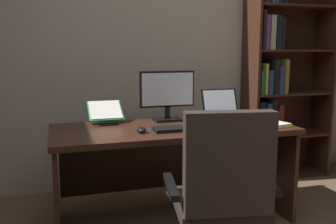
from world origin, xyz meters
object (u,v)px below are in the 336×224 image
(monitor, at_px, (167,96))
(pen, at_px, (206,122))
(notepad, at_px, (203,123))
(office_chair, at_px, (222,206))
(keyboard, at_px, (183,128))
(open_binder, at_px, (256,125))
(desk, at_px, (170,149))
(reading_stand_with_book, at_px, (106,112))
(laptop, at_px, (224,111))
(bookshelf, at_px, (278,75))
(computer_mouse, at_px, (141,130))

(monitor, xyz_separation_m, pen, (0.25, -0.20, -0.18))
(notepad, bearing_deg, office_chair, -104.50)
(keyboard, bearing_deg, monitor, 90.00)
(office_chair, distance_m, open_binder, 0.84)
(desk, bearing_deg, notepad, -8.17)
(monitor, distance_m, keyboard, 0.42)
(reading_stand_with_book, bearing_deg, office_chair, -64.97)
(pen, bearing_deg, laptop, 39.19)
(desk, relative_size, pen, 12.54)
(bookshelf, height_order, pen, bookshelf)
(keyboard, bearing_deg, notepad, 38.23)
(laptop, bearing_deg, keyboard, -142.39)
(desk, relative_size, reading_stand_with_book, 6.00)
(computer_mouse, bearing_deg, office_chair, -62.67)
(open_binder, bearing_deg, monitor, 127.19)
(keyboard, bearing_deg, reading_stand_with_book, 136.76)
(open_binder, bearing_deg, reading_stand_with_book, 139.45)
(desk, height_order, office_chair, office_chair)
(office_chair, relative_size, laptop, 3.02)
(keyboard, bearing_deg, laptop, 37.61)
(keyboard, distance_m, reading_stand_with_book, 0.66)
(office_chair, height_order, reading_stand_with_book, office_chair)
(desk, distance_m, monitor, 0.42)
(office_chair, bearing_deg, monitor, 101.27)
(laptop, distance_m, notepad, 0.35)
(pen, bearing_deg, keyboard, -144.09)
(bookshelf, height_order, keyboard, bookshelf)
(desk, height_order, notepad, notepad)
(keyboard, bearing_deg, office_chair, -88.07)
(open_binder, distance_m, pen, 0.38)
(pen, bearing_deg, office_chair, -105.84)
(office_chair, distance_m, keyboard, 0.70)
(computer_mouse, bearing_deg, notepad, 18.79)
(desk, bearing_deg, bookshelf, 24.15)
(computer_mouse, bearing_deg, open_binder, -3.38)
(bookshelf, relative_size, computer_mouse, 20.44)
(monitor, height_order, computer_mouse, monitor)
(desk, xyz_separation_m, monitor, (0.03, 0.16, 0.39))
(desk, height_order, pen, pen)
(office_chair, xyz_separation_m, laptop, (0.48, 1.01, 0.36))
(reading_stand_with_book, distance_m, pen, 0.78)
(office_chair, bearing_deg, computer_mouse, 127.40)
(desk, height_order, open_binder, open_binder)
(laptop, bearing_deg, reading_stand_with_book, 176.25)
(keyboard, height_order, computer_mouse, computer_mouse)
(reading_stand_with_book, bearing_deg, bookshelf, 11.28)
(keyboard, xyz_separation_m, pen, (0.25, 0.18, 0.00))
(monitor, bearing_deg, reading_stand_with_book, 171.72)
(office_chair, distance_m, reading_stand_with_book, 1.25)
(notepad, bearing_deg, reading_stand_with_book, 159.02)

